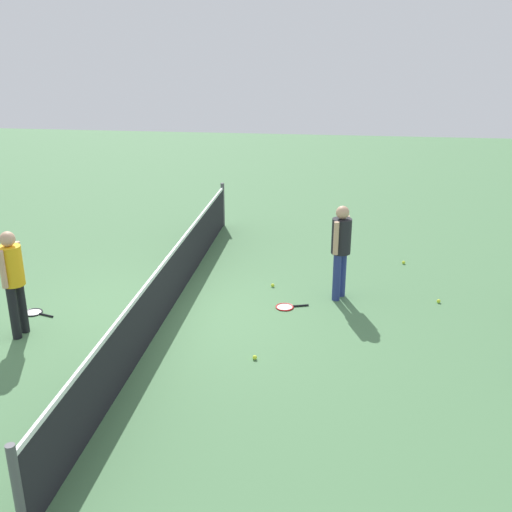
{
  "coord_description": "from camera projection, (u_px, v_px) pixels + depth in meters",
  "views": [
    {
      "loc": [
        -9.01,
        -2.69,
        4.4
      ],
      "look_at": [
        0.48,
        -1.43,
        0.9
      ],
      "focal_mm": 42.17,
      "sensor_mm": 36.0,
      "label": 1
    }
  ],
  "objects": [
    {
      "name": "player_near_side",
      "position": [
        341.0,
        244.0,
        10.43
      ],
      "size": [
        0.51,
        0.45,
        1.7
      ],
      "color": "navy",
      "rests_on": "ground_plane"
    },
    {
      "name": "tennis_racket_far_player",
      "position": [
        34.0,
        313.0,
        10.16
      ],
      "size": [
        0.39,
        0.61,
        0.03
      ],
      "color": "black",
      "rests_on": "ground_plane"
    },
    {
      "name": "tennis_racket_near_player",
      "position": [
        286.0,
        307.0,
        10.37
      ],
      "size": [
        0.39,
        0.61,
        0.03
      ],
      "color": "red",
      "rests_on": "ground_plane"
    },
    {
      "name": "ground_plane",
      "position": [
        169.0,
        311.0,
        10.23
      ],
      "size": [
        40.0,
        40.0,
        0.0
      ],
      "primitive_type": "plane",
      "color": "#4C7A4C"
    },
    {
      "name": "tennis_ball_near_player",
      "position": [
        404.0,
        262.0,
        12.35
      ],
      "size": [
        0.07,
        0.07,
        0.07
      ],
      "primitive_type": "sphere",
      "color": "#C6E033",
      "rests_on": "ground_plane"
    },
    {
      "name": "player_far_side",
      "position": [
        13.0,
        275.0,
        9.09
      ],
      "size": [
        0.53,
        0.36,
        1.7
      ],
      "color": "black",
      "rests_on": "ground_plane"
    },
    {
      "name": "tennis_ball_baseline",
      "position": [
        439.0,
        301.0,
        10.55
      ],
      "size": [
        0.07,
        0.07,
        0.07
      ],
      "primitive_type": "sphere",
      "color": "#C6E033",
      "rests_on": "ground_plane"
    },
    {
      "name": "tennis_ball_by_net",
      "position": [
        255.0,
        357.0,
        8.7
      ],
      "size": [
        0.07,
        0.07,
        0.07
      ],
      "primitive_type": "sphere",
      "color": "#C6E033",
      "rests_on": "ground_plane"
    },
    {
      "name": "tennis_ball_midcourt",
      "position": [
        273.0,
        285.0,
        11.22
      ],
      "size": [
        0.07,
        0.07,
        0.07
      ],
      "primitive_type": "sphere",
      "color": "#C6E033",
      "rests_on": "ground_plane"
    },
    {
      "name": "court_net",
      "position": [
        168.0,
        284.0,
        10.06
      ],
      "size": [
        10.09,
        0.09,
        1.07
      ],
      "color": "#4C4C51",
      "rests_on": "ground_plane"
    }
  ]
}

